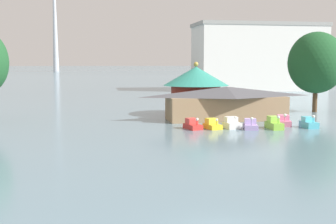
% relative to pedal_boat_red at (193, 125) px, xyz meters
% --- Properties ---
extents(pedal_boat_red, '(2.03, 2.92, 1.48)m').
position_rel_pedal_boat_red_xyz_m(pedal_boat_red, '(0.00, 0.00, 0.00)').
color(pedal_boat_red, red).
rests_on(pedal_boat_red, ground).
extents(pedal_boat_yellow, '(1.98, 2.72, 1.36)m').
position_rel_pedal_boat_red_xyz_m(pedal_boat_yellow, '(2.37, -0.31, -0.01)').
color(pedal_boat_yellow, yellow).
rests_on(pedal_boat_yellow, ground).
extents(pedal_boat_white, '(1.88, 2.49, 1.60)m').
position_rel_pedal_boat_red_xyz_m(pedal_boat_white, '(4.84, -0.35, 0.06)').
color(pedal_boat_white, white).
rests_on(pedal_boat_white, ground).
extents(pedal_boat_lavender, '(2.07, 2.63, 1.58)m').
position_rel_pedal_boat_red_xyz_m(pedal_boat_lavender, '(6.84, -1.38, -0.01)').
color(pedal_boat_lavender, '#B299D8').
rests_on(pedal_boat_lavender, ground).
extents(pedal_boat_lime, '(1.40, 2.95, 1.76)m').
position_rel_pedal_boat_red_xyz_m(pedal_boat_lime, '(9.75, -1.63, 0.10)').
color(pedal_boat_lime, '#8CCC3F').
rests_on(pedal_boat_lime, ground).
extents(pedal_boat_pink, '(2.37, 3.17, 1.66)m').
position_rel_pedal_boat_red_xyz_m(pedal_boat_pink, '(12.09, 0.78, 0.03)').
color(pedal_boat_pink, pink).
rests_on(pedal_boat_pink, ground).
extents(pedal_boat_cyan, '(1.43, 2.55, 1.69)m').
position_rel_pedal_boat_red_xyz_m(pedal_boat_cyan, '(14.35, -1.53, 0.04)').
color(pedal_boat_cyan, '#4CB7CC').
rests_on(pedal_boat_cyan, ground).
extents(boathouse, '(17.66, 6.32, 4.66)m').
position_rel_pedal_boat_red_xyz_m(boathouse, '(6.58, 7.42, 1.94)').
color(boathouse, '#9E7F5B').
rests_on(boathouse, ground).
extents(green_roof_pavilion, '(9.90, 9.90, 8.08)m').
position_rel_pedal_boat_red_xyz_m(green_roof_pavilion, '(3.70, 13.46, 3.70)').
color(green_roof_pavilion, '#993328').
rests_on(green_roof_pavilion, ground).
extents(shoreline_tree_right, '(8.98, 8.98, 12.87)m').
position_rel_pedal_boat_red_xyz_m(shoreline_tree_right, '(23.71, 14.16, 7.44)').
color(shoreline_tree_right, brown).
rests_on(shoreline_tree_right, ground).
extents(background_building_block, '(37.00, 14.91, 19.03)m').
position_rel_pedal_boat_red_xyz_m(background_building_block, '(35.88, 69.02, 9.03)').
color(background_building_block, silver).
rests_on(background_building_block, ground).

